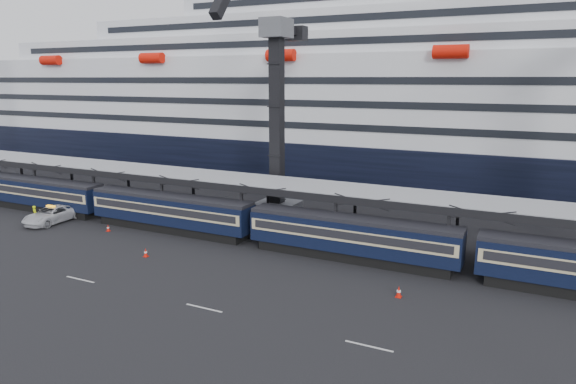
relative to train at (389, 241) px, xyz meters
name	(u,v)px	position (x,y,z in m)	size (l,w,h in m)	color
ground	(417,325)	(4.65, -10.00, -2.20)	(260.00, 260.00, 0.00)	black
train	(389,241)	(0.00, 0.00, 0.00)	(133.05, 3.00, 4.05)	black
canopy	(455,202)	(4.65, 4.00, 3.05)	(130.00, 6.25, 5.53)	gray
cruise_ship	(485,104)	(3.57, 35.99, 10.14)	(214.09, 28.84, 34.00)	black
crane_dark_near	(275,115)	(-15.35, 8.59, 9.73)	(4.50, 17.75, 35.08)	#484B50
pickup_truck	(52,215)	(-37.36, -3.31, -1.29)	(3.03, 6.57, 1.83)	silver
worker	(35,214)	(-38.95, -4.15, -1.22)	(0.72, 0.47, 1.96)	#C2DB0B
traffic_cone_b	(108,228)	(-29.27, -3.03, -1.84)	(0.36, 0.36, 0.73)	red
traffic_cone_c	(146,252)	(-20.30, -7.47, -1.80)	(0.41, 0.41, 0.81)	red
traffic_cone_d	(399,292)	(2.48, -6.15, -1.77)	(0.44, 0.44, 0.87)	red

